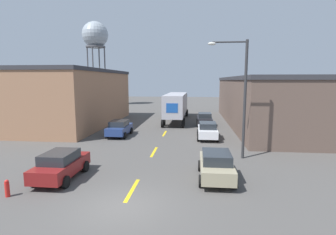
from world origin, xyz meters
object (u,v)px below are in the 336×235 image
parked_car_left_near (61,165)px  fire_hydrant (7,188)px  parked_car_left_far (119,128)px  parked_car_right_mid (207,130)px  water_tower (95,36)px  parked_car_right_far (205,119)px  semi_truck (177,104)px  street_lamp (241,91)px  parked_car_right_near (216,165)px

parked_car_left_near → fire_hydrant: size_ratio=4.79×
parked_car_left_near → fire_hydrant: (-1.44, -2.53, -0.40)m
parked_car_left_far → parked_car_left_near: bearing=-90.0°
parked_car_right_mid → parked_car_left_near: (-8.88, -11.48, 0.00)m
parked_car_left_far → water_tower: (-14.48, 32.15, 14.54)m
parked_car_right_far → fire_hydrant: (-10.32, -21.54, -0.40)m
parked_car_left_far → water_tower: 38.14m
semi_truck → water_tower: 31.66m
semi_truck → street_lamp: (5.74, -17.58, 2.57)m
parked_car_right_near → street_lamp: street_lamp is taller
parked_car_right_near → parked_car_left_near: (-8.88, -0.86, 0.00)m
parked_car_left_far → fire_hydrant: bearing=-95.7°
parked_car_right_mid → parked_car_right_far: size_ratio=1.00×
parked_car_right_mid → water_tower: size_ratio=0.22×
parked_car_right_mid → parked_car_left_near: bearing=-127.7°
parked_car_right_near → parked_car_left_near: size_ratio=1.00×
street_lamp → water_tower: bearing=123.1°
parked_car_left_near → water_tower: water_tower is taller
fire_hydrant → parked_car_left_far: bearing=84.3°
parked_car_left_far → parked_car_right_near: 14.10m
semi_truck → parked_car_right_far: 5.56m
semi_truck → water_tower: water_tower is taller
parked_car_right_far → parked_car_left_near: size_ratio=1.00×
parked_car_right_far → street_lamp: 14.52m
parked_car_left_far → water_tower: water_tower is taller
parked_car_right_far → water_tower: size_ratio=0.22×
parked_car_right_mid → parked_car_right_near: same height
semi_truck → parked_car_right_near: bearing=-79.4°
parked_car_left_far → parked_car_left_near: same height
semi_truck → fire_hydrant: 26.22m
semi_truck → parked_car_left_near: size_ratio=3.18×
fire_hydrant → parked_car_left_near: bearing=60.5°
parked_car_right_mid → street_lamp: street_lamp is taller
parked_car_right_mid → parked_car_right_near: bearing=-90.0°
parked_car_right_far → parked_car_right_mid: bearing=-90.0°
parked_car_right_mid → parked_car_left_near: size_ratio=1.00×
parked_car_left_far → parked_car_right_mid: 8.89m
parked_car_right_near → parked_car_right_far: bearing=90.0°
parked_car_left_far → street_lamp: size_ratio=0.49×
parked_car_right_far → water_tower: bearing=133.1°
parked_car_left_near → street_lamp: bearing=25.7°
semi_truck → parked_car_right_near: size_ratio=3.18×
semi_truck → parked_car_left_near: semi_truck is taller
parked_car_right_mid → street_lamp: size_ratio=0.49×
parked_car_left_far → street_lamp: 13.32m
parked_car_right_near → parked_car_left_near: same height
parked_car_left_near → street_lamp: (10.83, 5.20, 4.06)m
parked_car_right_far → street_lamp: (1.95, -13.80, 4.06)m
parked_car_left_far → parked_car_right_near: size_ratio=1.00×
parked_car_right_far → parked_car_left_near: bearing=-115.1°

